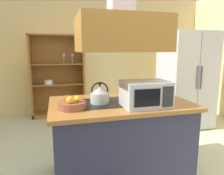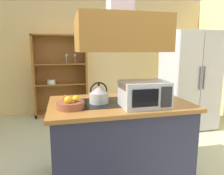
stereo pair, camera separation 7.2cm
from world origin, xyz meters
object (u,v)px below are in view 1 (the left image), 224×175
at_px(kettle, 100,94).
at_px(microwave, 145,94).
at_px(refrigerator, 186,80).
at_px(dish_cabinet, 58,81).
at_px(fruit_bowl, 72,104).
at_px(cutting_board, 146,97).

xyz_separation_m(kettle, microwave, (0.42, -0.24, 0.03)).
distance_m(refrigerator, microwave, 2.18).
height_order(dish_cabinet, fruit_bowl, dish_cabinet).
distance_m(kettle, fruit_bowl, 0.34).
relative_size(refrigerator, dish_cabinet, 1.01).
bearing_deg(microwave, kettle, 149.99).
distance_m(cutting_board, microwave, 0.39).
bearing_deg(fruit_bowl, kettle, 25.11).
xyz_separation_m(refrigerator, fruit_bowl, (-2.26, -1.45, 0.04)).
height_order(kettle, cutting_board, kettle).
xyz_separation_m(refrigerator, cutting_board, (-1.37, -1.22, 0.01)).
xyz_separation_m(microwave, fruit_bowl, (-0.73, 0.10, -0.09)).
bearing_deg(kettle, microwave, -30.01).
distance_m(dish_cabinet, cutting_board, 2.72).
bearing_deg(refrigerator, microwave, -134.66).
bearing_deg(fruit_bowl, dish_cabinet, 92.28).
height_order(dish_cabinet, kettle, dish_cabinet).
bearing_deg(dish_cabinet, refrigerator, -28.93).
distance_m(kettle, microwave, 0.49).
height_order(kettle, fruit_bowl, kettle).
xyz_separation_m(dish_cabinet, microwave, (0.84, -2.86, 0.24)).
bearing_deg(refrigerator, fruit_bowl, -147.30).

